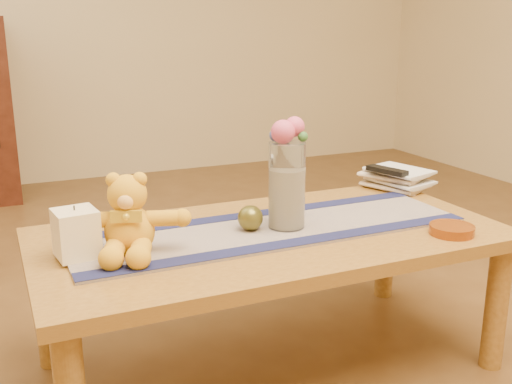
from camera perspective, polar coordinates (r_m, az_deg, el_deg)
name	(u,v)px	position (r m, az deg, el deg)	size (l,w,h in m)	color
floor	(270,364)	(2.03, 1.34, -15.86)	(5.50, 5.50, 0.00)	#513317
coffee_table_top	(271,238)	(1.84, 1.43, -4.34)	(1.40, 0.70, 0.04)	brown
table_leg_fr	(496,307)	(2.06, 21.61, -9.97)	(0.07, 0.07, 0.41)	brown
table_leg_bl	(46,305)	(2.04, -19.09, -10.02)	(0.07, 0.07, 0.41)	brown
table_leg_br	(386,247)	(2.46, 12.05, -5.04)	(0.07, 0.07, 0.41)	brown
persian_runner	(270,229)	(1.84, 1.31, -3.50)	(1.20, 0.35, 0.01)	#201C4E
runner_border_near	(292,243)	(1.72, 3.42, -4.76)	(1.20, 0.06, 0.00)	#161943
runner_border_far	(251,214)	(1.97, -0.52, -2.11)	(1.20, 0.06, 0.00)	#161943
teddy_bear	(129,215)	(1.66, -11.85, -2.09)	(0.31, 0.25, 0.21)	gold
pillar_candle	(76,233)	(1.67, -16.50, -3.73)	(0.11, 0.11, 0.13)	#F8E4B6
candle_wick	(74,208)	(1.65, -16.68, -1.44)	(0.00, 0.00, 0.01)	black
glass_vase	(287,185)	(1.82, 2.91, 0.62)	(0.11, 0.11, 0.26)	silver
potpourri_fill	(287,198)	(1.83, 2.89, -0.56)	(0.09, 0.09, 0.18)	beige
rose_left	(283,132)	(1.77, 2.55, 5.66)	(0.07, 0.07, 0.07)	#D04970
rose_right	(294,127)	(1.80, 3.63, 6.14)	(0.06, 0.06, 0.06)	#D04970
blue_flower_back	(285,131)	(1.82, 2.76, 5.73)	(0.04, 0.04, 0.04)	#434E92
blue_flower_side	(275,136)	(1.79, 1.82, 5.32)	(0.04, 0.04, 0.04)	#434E92
leaf_sprig	(303,137)	(1.79, 4.41, 5.19)	(0.03, 0.03, 0.03)	#33662D
bronze_ball	(250,218)	(1.81, -0.53, -2.44)	(0.08, 0.08, 0.08)	brown
book_bottom	(384,189)	(2.31, 11.87, 0.23)	(0.17, 0.22, 0.02)	beige
book_lower	(385,185)	(2.30, 12.04, 0.69)	(0.16, 0.22, 0.02)	beige
book_upper	(382,180)	(2.29, 11.77, 1.14)	(0.17, 0.22, 0.02)	beige
book_top	(385,175)	(2.30, 12.04, 1.61)	(0.16, 0.22, 0.02)	beige
tv_remote	(387,170)	(2.28, 12.17, 1.99)	(0.04, 0.16, 0.02)	black
amber_dish	(452,230)	(1.90, 17.88, -3.39)	(0.13, 0.13, 0.03)	#BF5914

